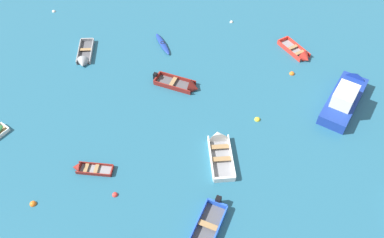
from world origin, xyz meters
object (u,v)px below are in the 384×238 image
object	(u,v)px
rowboat_maroon_distant_center	(185,86)
mooring_buoy_between_boats_left	(292,74)
mooring_buoy_near_foreground	(54,12)
rowboat_grey_back_row_right	(84,59)
mooring_buoy_central	(115,195)
rowboat_maroon_outer_left	(84,168)
mooring_buoy_far_field	(33,204)
motor_launch_deep_blue_near_left	(346,95)
kayak_deep_blue_near_camera	(163,44)
mooring_buoy_outer_edge	(231,22)
rowboat_white_cluster_inner	(219,145)
rowboat_red_center	(300,54)
mooring_buoy_trailing	(257,120)

from	to	relation	value
rowboat_maroon_distant_center	mooring_buoy_between_boats_left	xyz separation A→B (m)	(8.85, 3.08, -0.20)
mooring_buoy_near_foreground	rowboat_grey_back_row_right	bearing A→B (deg)	-50.53
rowboat_grey_back_row_right	mooring_buoy_central	world-z (taller)	rowboat_grey_back_row_right
rowboat_maroon_outer_left	mooring_buoy_far_field	bearing A→B (deg)	-127.93
motor_launch_deep_blue_near_left	mooring_buoy_between_boats_left	xyz separation A→B (m)	(-4.13, 2.64, -0.70)
rowboat_grey_back_row_right	kayak_deep_blue_near_camera	world-z (taller)	rowboat_grey_back_row_right
rowboat_maroon_distant_center	mooring_buoy_outer_edge	distance (m)	10.21
rowboat_white_cluster_inner	mooring_buoy_central	world-z (taller)	rowboat_white_cluster_inner
rowboat_maroon_distant_center	kayak_deep_blue_near_camera	size ratio (longest dim) A/B	1.33
rowboat_grey_back_row_right	mooring_buoy_outer_edge	xyz separation A→B (m)	(12.45, 7.73, -0.17)
rowboat_white_cluster_inner	mooring_buoy_outer_edge	distance (m)	15.49
kayak_deep_blue_near_camera	mooring_buoy_outer_edge	bearing A→B (deg)	37.37
mooring_buoy_central	mooring_buoy_between_boats_left	size ratio (longest dim) A/B	0.87
mooring_buoy_between_boats_left	mooring_buoy_far_field	size ratio (longest dim) A/B	1.00
kayak_deep_blue_near_camera	rowboat_red_center	bearing A→B (deg)	1.79
mooring_buoy_near_foreground	mooring_buoy_far_field	world-z (taller)	mooring_buoy_far_field
rowboat_maroon_outer_left	mooring_buoy_near_foreground	bearing A→B (deg)	117.69
rowboat_white_cluster_inner	kayak_deep_blue_near_camera	world-z (taller)	rowboat_white_cluster_inner
mooring_buoy_central	mooring_buoy_outer_edge	bearing A→B (deg)	74.02
mooring_buoy_outer_edge	motor_launch_deep_blue_near_left	bearing A→B (deg)	-43.02
motor_launch_deep_blue_near_left	mooring_buoy_trailing	distance (m)	7.52
mooring_buoy_trailing	mooring_buoy_between_boats_left	xyz separation A→B (m)	(2.69, 5.73, 0.00)
rowboat_grey_back_row_right	mooring_buoy_near_foreground	xyz separation A→B (m)	(-5.53, 6.71, -0.17)
mooring_buoy_near_foreground	mooring_buoy_trailing	xyz separation A→B (m)	(21.14, -11.40, 0.00)
rowboat_maroon_distant_center	mooring_buoy_between_boats_left	distance (m)	9.37
motor_launch_deep_blue_near_left	mooring_buoy_central	bearing A→B (deg)	-144.62
kayak_deep_blue_near_camera	mooring_buoy_between_boats_left	xyz separation A→B (m)	(11.82, -2.12, -0.15)
rowboat_maroon_distant_center	mooring_buoy_central	distance (m)	11.22
mooring_buoy_outer_edge	mooring_buoy_trailing	bearing A→B (deg)	-75.70
motor_launch_deep_blue_near_left	mooring_buoy_outer_edge	world-z (taller)	motor_launch_deep_blue_near_left
rowboat_maroon_distant_center	mooring_buoy_far_field	distance (m)	14.72
rowboat_white_cluster_inner	mooring_buoy_near_foreground	size ratio (longest dim) A/B	13.16
rowboat_maroon_outer_left	motor_launch_deep_blue_near_left	bearing A→B (deg)	27.43
rowboat_grey_back_row_right	mooring_buoy_far_field	bearing A→B (deg)	-84.34
mooring_buoy_near_foreground	mooring_buoy_far_field	bearing A→B (deg)	-71.75
kayak_deep_blue_near_camera	mooring_buoy_far_field	distance (m)	18.25
rowboat_maroon_distant_center	rowboat_maroon_outer_left	bearing A→B (deg)	-121.23
rowboat_grey_back_row_right	rowboat_maroon_outer_left	world-z (taller)	rowboat_grey_back_row_right
rowboat_maroon_outer_left	rowboat_maroon_distant_center	bearing A→B (deg)	58.77
mooring_buoy_near_foreground	mooring_buoy_central	distance (m)	23.00
rowboat_grey_back_row_right	mooring_buoy_far_field	world-z (taller)	rowboat_grey_back_row_right
mooring_buoy_near_foreground	kayak_deep_blue_near_camera	bearing A→B (deg)	-16.44
rowboat_white_cluster_inner	kayak_deep_blue_near_camera	distance (m)	12.71
mooring_buoy_central	rowboat_maroon_distant_center	bearing A→B (deg)	75.02
rowboat_maroon_distant_center	rowboat_maroon_outer_left	xyz separation A→B (m)	(-5.57, -9.18, -0.06)
kayak_deep_blue_near_camera	mooring_buoy_trailing	distance (m)	12.04
rowboat_maroon_distant_center	kayak_deep_blue_near_camera	bearing A→B (deg)	119.72
rowboat_grey_back_row_right	mooring_buoy_trailing	distance (m)	16.30
rowboat_red_center	rowboat_grey_back_row_right	size ratio (longest dim) A/B	0.87
mooring_buoy_between_boats_left	mooring_buoy_outer_edge	bearing A→B (deg)	131.21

